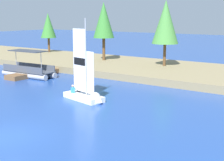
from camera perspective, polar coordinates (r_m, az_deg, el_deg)
ground_plane at (r=18.94m, az=-17.98°, el=-9.39°), size 200.00×200.00×0.00m
shore_bank at (r=36.85m, az=11.53°, el=1.46°), size 80.00×12.74×0.73m
shoreline_tree_left at (r=53.23m, az=-11.02°, el=9.33°), size 2.39×2.39×6.11m
shoreline_tree_midleft at (r=42.71m, az=-1.46°, el=10.40°), size 2.70×2.70×7.43m
shoreline_tree_centre at (r=38.21m, az=9.28°, el=9.98°), size 3.01×3.01×7.49m
wooden_dock at (r=36.89m, az=-13.27°, el=1.19°), size 1.71×6.78×0.48m
sailboat at (r=25.30m, az=-4.12°, el=-2.52°), size 4.24×2.15×6.72m
pontoon_boat at (r=36.32m, az=-14.25°, el=1.66°), size 6.32×2.35×2.83m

